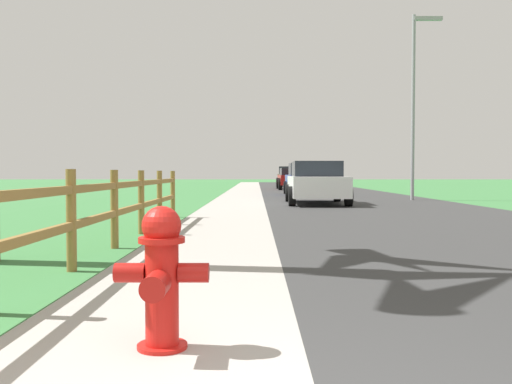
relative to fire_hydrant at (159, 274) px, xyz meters
The scene contains 11 objects.
ground_plane 23.35m from the fire_hydrant, 87.83° to the left, with size 120.00×120.00×0.00m, color #39763D.
road_asphalt 25.71m from the fire_hydrant, 80.18° to the left, with size 7.00×66.00×0.01m, color #333333.
curb_concrete 25.42m from the fire_hydrant, 94.78° to the left, with size 6.00×66.00×0.01m, color #A39D95.
grass_verge 25.59m from the fire_hydrant, 98.13° to the left, with size 5.00×66.00×0.00m, color #39763D.
fire_hydrant is the anchor object (origin of this frame).
rail_fence 4.71m from the fire_hydrant, 107.83° to the left, with size 0.11×11.13×1.13m.
parked_suv_white 16.10m from the fire_hydrant, 80.38° to the left, with size 2.11×4.61×1.48m.
parked_car_blue 23.69m from the fire_hydrant, 82.53° to the left, with size 2.16×4.28×1.55m.
parked_car_red 32.48m from the fire_hydrant, 84.75° to the left, with size 2.02×4.59×1.38m.
parked_car_beige 40.22m from the fire_hydrant, 85.42° to the left, with size 2.21×4.84×1.56m.
street_lamp 19.96m from the fire_hydrant, 69.52° to the left, with size 1.17×0.20×7.26m.
Camera 1 is at (-0.30, -1.69, 1.09)m, focal length 38.64 mm.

